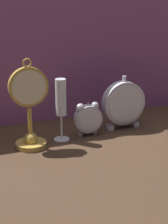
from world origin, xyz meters
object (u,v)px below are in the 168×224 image
object	(u,v)px
alarm_clock_twin_bell	(88,117)
mantel_clock_silver	(124,103)
pocket_watch_on_stand	(30,112)
champagne_flute	(61,102)

from	to	relation	value
alarm_clock_twin_bell	mantel_clock_silver	size ratio (longest dim) A/B	0.61
pocket_watch_on_stand	champagne_flute	size ratio (longest dim) A/B	1.37
alarm_clock_twin_bell	champagne_flute	bearing A→B (deg)	-177.25
mantel_clock_silver	alarm_clock_twin_bell	bearing A→B (deg)	-171.98
alarm_clock_twin_bell	mantel_clock_silver	xyz separation A→B (m)	(0.15, 0.02, 0.03)
mantel_clock_silver	champagne_flute	size ratio (longest dim) A/B	0.92
pocket_watch_on_stand	mantel_clock_silver	xyz separation A→B (m)	(0.36, 0.05, -0.02)
mantel_clock_silver	champagne_flute	world-z (taller)	champagne_flute
pocket_watch_on_stand	alarm_clock_twin_bell	xyz separation A→B (m)	(0.21, 0.03, -0.05)
pocket_watch_on_stand	alarm_clock_twin_bell	distance (m)	0.22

